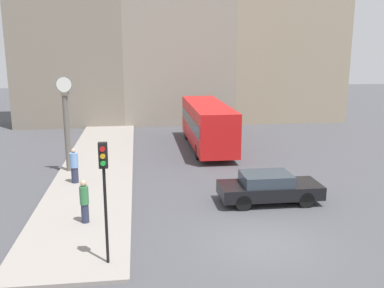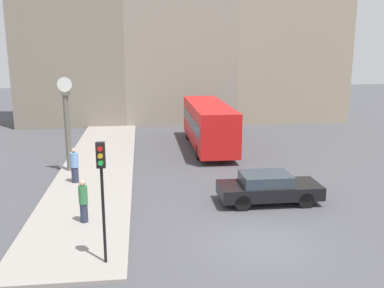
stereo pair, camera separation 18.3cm
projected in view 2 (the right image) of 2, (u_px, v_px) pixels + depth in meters
name	position (u px, v px, depth m)	size (l,w,h in m)	color
ground_plane	(261.00, 244.00, 14.64)	(120.00, 120.00, 0.00)	#47474C
sidewalk_corner	(100.00, 160.00, 25.22)	(3.89, 27.43, 0.14)	gray
building_row	(185.00, 16.00, 36.75)	(28.51, 5.00, 19.26)	gray
sedan_car	(268.00, 188.00, 18.39)	(4.36, 1.79, 1.31)	black
bus_distant	(208.00, 123.00, 28.16)	(2.35, 9.35, 2.96)	red
traffic_light_near	(102.00, 178.00, 12.52)	(0.26, 0.24, 3.77)	black
street_clock	(67.00, 124.00, 22.33)	(0.82, 0.37, 4.98)	#666056
pedestrian_blue_stripe	(75.00, 166.00, 20.67)	(0.39, 0.39, 1.70)	#2D334C
pedestrian_green_hoodie	(83.00, 201.00, 15.94)	(0.33, 0.33, 1.66)	#2D334C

